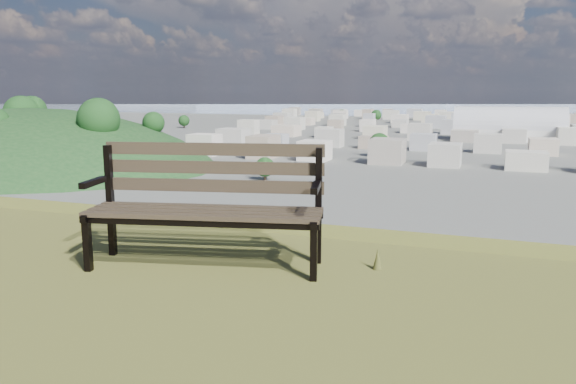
% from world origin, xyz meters
% --- Properties ---
extents(park_bench, '(2.03, 1.04, 1.02)m').
position_xyz_m(park_bench, '(1.01, 2.86, 25.57)').
color(park_bench, '#403425').
rests_on(park_bench, hilltop_mesa).
extents(arena, '(55.12, 23.72, 23.18)m').
position_xyz_m(arena, '(9.23, 316.33, 5.46)').
color(arena, silver).
rests_on(arena, ground).
extents(green_wooded_hill, '(156.41, 125.12, 78.20)m').
position_xyz_m(green_wooded_hill, '(-149.70, 150.98, 0.12)').
color(green_wooded_hill, '#143617').
rests_on(green_wooded_hill, ground).
extents(city_blocks, '(395.00, 361.00, 7.00)m').
position_xyz_m(city_blocks, '(0.00, 394.44, 3.50)').
color(city_blocks, silver).
rests_on(city_blocks, ground).
extents(city_trees, '(406.52, 387.20, 9.98)m').
position_xyz_m(city_trees, '(-26.39, 319.00, 4.83)').
color(city_trees, '#322519').
rests_on(city_trees, ground).
extents(bay_water, '(2400.00, 700.00, 0.12)m').
position_xyz_m(bay_water, '(0.00, 900.00, 0.00)').
color(bay_water, '#92A9B9').
rests_on(bay_water, ground).
extents(far_hills, '(2050.00, 340.00, 60.00)m').
position_xyz_m(far_hills, '(-60.92, 1402.93, 25.47)').
color(far_hills, '#9DA6C3').
rests_on(far_hills, ground).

